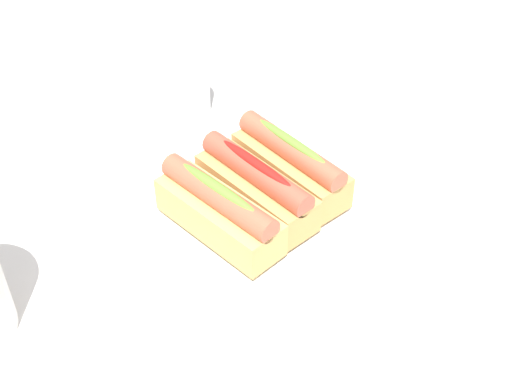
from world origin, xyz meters
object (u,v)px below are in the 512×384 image
object	(u,v)px
water_glass	(185,88)
serving_bowl	(256,217)
hotdog_front	(290,164)
hotdog_back	(256,186)
hotdog_side	(219,211)

from	to	relation	value
water_glass	serving_bowl	bearing A→B (deg)	176.18
hotdog_front	hotdog_back	xyz separation A→B (m)	(-0.02, 0.05, 0.00)
hotdog_front	water_glass	distance (m)	0.24
serving_bowl	hotdog_side	distance (m)	0.07
serving_bowl	hotdog_side	size ratio (longest dim) A/B	2.04
hotdog_front	hotdog_side	distance (m)	0.11
hotdog_front	hotdog_back	bearing A→B (deg)	109.26
hotdog_side	serving_bowl	bearing A→B (deg)	-70.74
hotdog_front	water_glass	world-z (taller)	hotdog_front
hotdog_front	hotdog_back	size ratio (longest dim) A/B	1.00
hotdog_front	hotdog_side	world-z (taller)	same
hotdog_side	water_glass	bearing A→B (deg)	-14.12
hotdog_front	hotdog_back	world-z (taller)	same
hotdog_front	hotdog_side	xyz separation A→B (m)	(-0.04, 0.10, 0.00)
hotdog_back	serving_bowl	bearing A→B (deg)	-90.00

